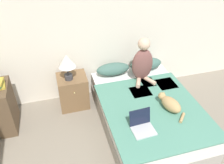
{
  "coord_description": "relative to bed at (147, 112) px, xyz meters",
  "views": [
    {
      "loc": [
        -1.16,
        -0.06,
        2.8
      ],
      "look_at": [
        -0.41,
        2.59,
        0.83
      ],
      "focal_mm": 38.0,
      "sensor_mm": 36.0,
      "label": 1
    }
  ],
  "objects": [
    {
      "name": "pillow_near",
      "position": [
        -0.31,
        0.85,
        0.34
      ],
      "size": [
        0.59,
        0.27,
        0.2
      ],
      "color": "#42665B",
      "rests_on": "bed"
    },
    {
      "name": "bed",
      "position": [
        0.0,
        0.0,
        0.0
      ],
      "size": [
        1.41,
        2.03,
        0.48
      ],
      "color": "#9E998E",
      "rests_on": "ground_plane"
    },
    {
      "name": "nightstand",
      "position": [
        -1.04,
        0.8,
        0.06
      ],
      "size": [
        0.49,
        0.45,
        0.59
      ],
      "color": "brown",
      "rests_on": "ground_plane"
    },
    {
      "name": "pillow_far",
      "position": [
        0.31,
        0.85,
        0.34
      ],
      "size": [
        0.59,
        0.27,
        0.2
      ],
      "color": "#42665B",
      "rests_on": "bed"
    },
    {
      "name": "cat_tabby",
      "position": [
        0.22,
        -0.25,
        0.34
      ],
      "size": [
        0.29,
        0.54,
        0.19
      ],
      "rotation": [
        0.0,
        0.0,
        1.87
      ],
      "color": "tan",
      "rests_on": "bed"
    },
    {
      "name": "wall_back",
      "position": [
        -0.12,
        1.09,
        1.04
      ],
      "size": [
        5.31,
        0.05,
        2.55
      ],
      "color": "silver",
      "rests_on": "ground_plane"
    },
    {
      "name": "table_lamp",
      "position": [
        -1.09,
        0.75,
        0.66
      ],
      "size": [
        0.28,
        0.28,
        0.45
      ],
      "color": "#38383D",
      "rests_on": "nightstand"
    },
    {
      "name": "bookshelf",
      "position": [
        -2.12,
        0.57,
        0.14
      ],
      "size": [
        0.25,
        0.58,
        0.76
      ],
      "color": "brown",
      "rests_on": "ground_plane"
    },
    {
      "name": "person_sitting",
      "position": [
        0.11,
        0.56,
        0.58
      ],
      "size": [
        0.37,
        0.35,
        0.76
      ],
      "color": "brown",
      "rests_on": "bed"
    },
    {
      "name": "laptop_open",
      "position": [
        -0.3,
        -0.51,
        0.3
      ],
      "size": [
        0.31,
        0.3,
        0.25
      ],
      "rotation": [
        0.0,
        0.0,
        0.05
      ],
      "color": "#B7B7BC",
      "rests_on": "bed"
    }
  ]
}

